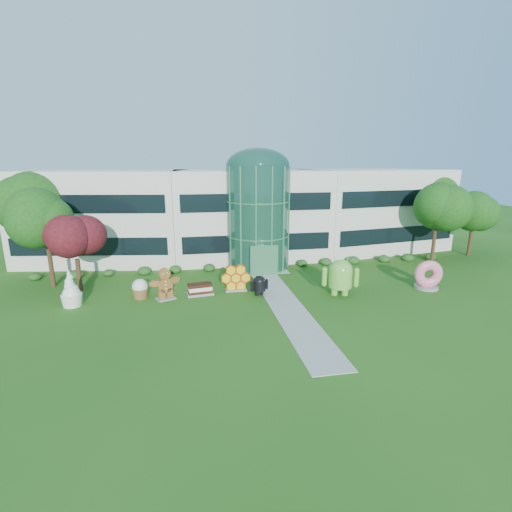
{
  "coord_description": "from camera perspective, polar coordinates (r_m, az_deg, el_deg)",
  "views": [
    {
      "loc": [
        -6.8,
        -23.1,
        10.05
      ],
      "look_at": [
        -1.31,
        6.0,
        2.6
      ],
      "focal_mm": 26.0,
      "sensor_mm": 36.0,
      "label": 1
    }
  ],
  "objects": [
    {
      "name": "ground",
      "position": [
        26.1,
        5.33,
        -8.6
      ],
      "size": [
        140.0,
        140.0,
        0.0
      ],
      "primitive_type": "plane",
      "color": "#215114",
      "rests_on": "ground"
    },
    {
      "name": "cupcake",
      "position": [
        29.63,
        -17.39,
        -4.81
      ],
      "size": [
        1.56,
        1.56,
        1.53
      ],
      "primitive_type": null,
      "rotation": [
        0.0,
        0.0,
        -0.26
      ],
      "color": "white",
      "rests_on": "ground"
    },
    {
      "name": "gingerbread",
      "position": [
        28.78,
        -13.83,
        -4.14
      ],
      "size": [
        2.87,
        2.02,
        2.47
      ],
      "primitive_type": null,
      "rotation": [
        0.0,
        0.0,
        0.42
      ],
      "color": "brown",
      "rests_on": "ground"
    },
    {
      "name": "froyo",
      "position": [
        29.73,
        -26.63,
        -4.48
      ],
      "size": [
        1.97,
        1.97,
        2.68
      ],
      "primitive_type": null,
      "rotation": [
        0.0,
        0.0,
        0.32
      ],
      "color": "white",
      "rests_on": "ground"
    },
    {
      "name": "ice_cream_sandwich",
      "position": [
        29.43,
        -8.61,
        -5.08
      ],
      "size": [
        2.14,
        1.27,
        0.9
      ],
      "primitive_type": null,
      "rotation": [
        0.0,
        0.0,
        0.13
      ],
      "color": "black",
      "rests_on": "ground"
    },
    {
      "name": "android_green",
      "position": [
        29.44,
        12.87,
        -2.79
      ],
      "size": [
        3.37,
        2.7,
        3.34
      ],
      "primitive_type": null,
      "rotation": [
        0.0,
        0.0,
        -0.28
      ],
      "color": "#6CBC3C",
      "rests_on": "ground"
    },
    {
      "name": "building",
      "position": [
        42.01,
        -1.29,
        6.73
      ],
      "size": [
        46.0,
        15.0,
        9.3
      ],
      "primitive_type": null,
      "color": "beige",
      "rests_on": "ground"
    },
    {
      "name": "android_black",
      "position": [
        28.93,
        0.51,
        -4.3
      ],
      "size": [
        1.85,
        1.49,
        1.82
      ],
      "primitive_type": null,
      "rotation": [
        0.0,
        0.0,
        0.29
      ],
      "color": "black",
      "rests_on": "ground"
    },
    {
      "name": "honeycomb",
      "position": [
        29.93,
        -3.13,
        -3.52
      ],
      "size": [
        2.54,
        0.95,
        1.98
      ],
      "primitive_type": null,
      "rotation": [
        0.0,
        0.0,
        -0.02
      ],
      "color": "yellow",
      "rests_on": "ground"
    },
    {
      "name": "donut",
      "position": [
        33.43,
        24.89,
        -2.55
      ],
      "size": [
        2.5,
        1.51,
        2.44
      ],
      "primitive_type": null,
      "rotation": [
        0.0,
        0.0,
        -0.17
      ],
      "color": "#FC608F",
      "rests_on": "ground"
    },
    {
      "name": "tree_red",
      "position": [
        32.59,
        -25.88,
        0.19
      ],
      "size": [
        4.0,
        4.0,
        6.0
      ],
      "primitive_type": null,
      "color": "#3F0C14",
      "rests_on": "ground"
    },
    {
      "name": "walkway",
      "position": [
        27.88,
        4.2,
        -7.01
      ],
      "size": [
        2.4,
        20.0,
        0.04
      ],
      "primitive_type": "cube",
      "color": "#9E9E93",
      "rests_on": "ground"
    },
    {
      "name": "atrium",
      "position": [
        36.13,
        0.28,
        5.92
      ],
      "size": [
        6.0,
        6.0,
        9.8
      ],
      "primitive_type": "cylinder",
      "color": "#194738",
      "rests_on": "ground"
    },
    {
      "name": "trees_backdrop",
      "position": [
        37.2,
        -0.02,
        5.07
      ],
      "size": [
        52.0,
        8.0,
        8.4
      ],
      "primitive_type": null,
      "color": "#1D4110",
      "rests_on": "ground"
    }
  ]
}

